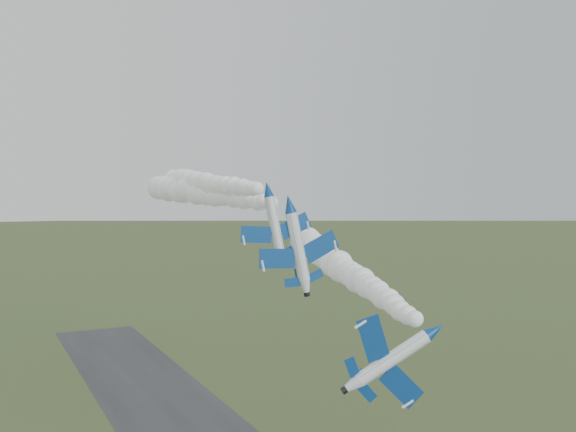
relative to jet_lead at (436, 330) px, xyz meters
name	(u,v)px	position (x,y,z in m)	size (l,w,h in m)	color
jet_lead	(436,330)	(0.00, 0.00, 0.00)	(5.91, 11.91, 8.60)	white
smoke_trail_jet_lead	(340,266)	(12.08, 38.24, 1.73)	(5.68, 75.19, 5.68)	white
jet_pair_left	(268,189)	(-7.11, 24.13, 14.03)	(9.30, 11.19, 3.15)	white
smoke_trail_jet_pair_left	(205,183)	(-2.85, 60.28, 15.20)	(4.74, 67.54, 4.74)	white
jet_pair_right	(290,204)	(-4.40, 23.37, 12.16)	(11.00, 13.47, 3.86)	white
smoke_trail_jet_pair_right	(199,193)	(-2.73, 64.00, 13.45)	(5.50, 74.87, 5.50)	white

